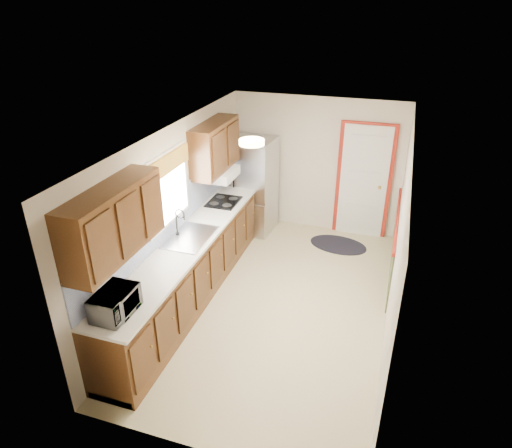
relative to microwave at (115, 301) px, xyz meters
The scene contains 8 objects.
room_shell 2.29m from the microwave, 58.39° to the left, with size 3.20×5.20×2.52m.
kitchen_run 1.69m from the microwave, 91.22° to the left, with size 0.63×4.00×2.20m.
back_wall_trim 4.71m from the microwave, 62.21° to the left, with size 1.12×2.30×2.08m.
ceiling_fixture 2.33m from the microwave, 62.78° to the left, with size 0.30×0.30×0.06m, color #FFD88C.
microwave is the anchor object (origin of this frame).
refrigerator 4.01m from the microwave, 87.43° to the left, with size 0.77×0.75×1.71m.
rug 4.38m from the microwave, 65.21° to the left, with size 0.99×0.64×0.01m, color black.
cooktop 3.00m from the microwave, 89.81° to the left, with size 0.46×0.55×0.02m, color black.
Camera 1 is at (1.34, -5.12, 3.91)m, focal length 32.00 mm.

